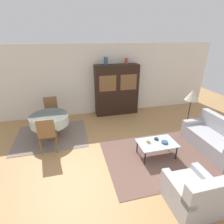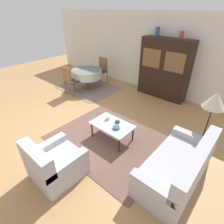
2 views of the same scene
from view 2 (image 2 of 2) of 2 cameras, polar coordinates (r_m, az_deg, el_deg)
ground_plane at (r=4.86m, az=-13.39°, el=-4.73°), size 14.00×14.00×0.00m
wall_back at (r=6.83m, az=11.36°, el=18.49°), size 10.00×0.06×2.70m
area_rug at (r=4.31m, az=-0.68°, el=-9.03°), size 2.71×2.13×0.01m
dining_rug at (r=7.11m, az=-7.71°, el=7.88°), size 2.18×1.75×0.01m
couch at (r=3.48m, az=20.81°, el=-16.67°), size 0.83×1.71×0.88m
armchair at (r=3.50m, az=-18.25°, el=-15.79°), size 0.83×0.86×0.85m
coffee_table at (r=4.14m, az=-0.00°, el=-4.45°), size 0.99×0.63×0.40m
display_cabinet at (r=6.29m, az=16.63°, el=13.26°), size 1.68×0.46×1.96m
dining_table at (r=6.86m, az=-8.20°, el=12.29°), size 1.14×1.14×0.74m
dining_chair_near at (r=6.41m, az=-13.60°, el=10.23°), size 0.44×0.44×1.02m
dining_chair_far at (r=7.38m, az=-3.44°, el=13.78°), size 0.44×0.44×1.02m
floor_lamp at (r=4.02m, az=30.51°, el=2.85°), size 0.44×0.44×1.37m
cup at (r=4.26m, az=-1.52°, el=-2.06°), size 0.10×0.10×0.07m
bowl at (r=3.97m, az=1.33°, el=-5.11°), size 0.16×0.16×0.05m
bowl_small at (r=4.16m, az=1.77°, el=-3.23°), size 0.11×0.11×0.04m
vase_tall at (r=6.25m, az=14.59°, el=24.01°), size 0.13×0.13×0.28m
vase_short at (r=5.92m, az=21.73°, el=22.29°), size 0.13×0.13×0.22m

